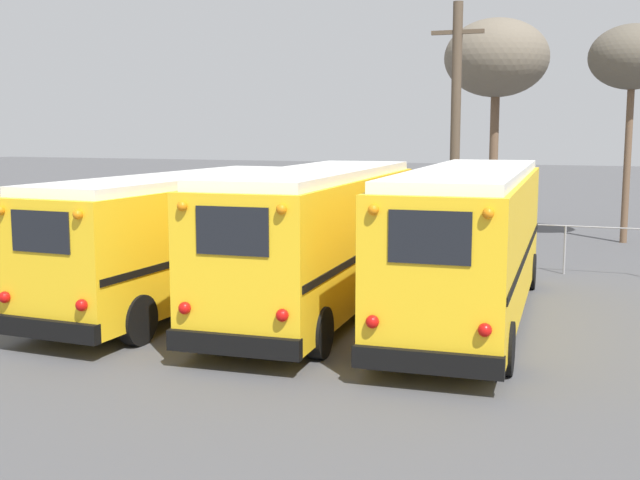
% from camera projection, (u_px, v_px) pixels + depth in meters
% --- Properties ---
extents(ground_plane, '(160.00, 160.00, 0.00)m').
position_uv_depth(ground_plane, '(314.00, 316.00, 17.95)').
color(ground_plane, '#4C4C4F').
extents(school_bus_0, '(2.72, 9.77, 3.09)m').
position_uv_depth(school_bus_0, '(184.00, 235.00, 18.89)').
color(school_bus_0, yellow).
rests_on(school_bus_0, ground).
extents(school_bus_1, '(2.98, 9.66, 3.28)m').
position_uv_depth(school_bus_1, '(317.00, 236.00, 17.92)').
color(school_bus_1, yellow).
rests_on(school_bus_1, ground).
extents(school_bus_2, '(3.00, 10.62, 3.32)m').
position_uv_depth(school_bus_2, '(470.00, 239.00, 17.39)').
color(school_bus_2, yellow).
rests_on(school_bus_2, ground).
extents(utility_pole, '(1.80, 0.34, 8.42)m').
position_uv_depth(utility_pole, '(455.00, 124.00, 27.58)').
color(utility_pole, brown).
rests_on(utility_pole, ground).
extents(bare_tree_0, '(3.09, 3.09, 7.86)m').
position_uv_depth(bare_tree_0, '(633.00, 59.00, 28.60)').
color(bare_tree_0, brown).
rests_on(bare_tree_0, ground).
extents(bare_tree_1, '(4.10, 4.10, 8.47)m').
position_uv_depth(bare_tree_1, '(496.00, 59.00, 31.63)').
color(bare_tree_1, brown).
rests_on(bare_tree_1, ground).
extents(fence_line, '(14.65, 0.06, 1.42)m').
position_uv_depth(fence_line, '(401.00, 233.00, 24.70)').
color(fence_line, '#939399').
rests_on(fence_line, ground).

